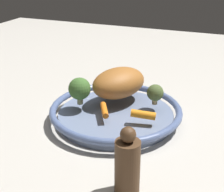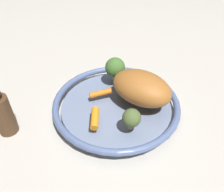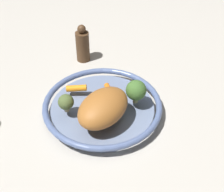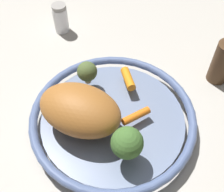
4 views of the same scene
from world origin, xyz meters
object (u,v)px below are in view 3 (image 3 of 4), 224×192
Objects in this scene: roast_chicken_piece at (103,108)px; pepper_mill at (83,45)px; broccoli_floret_mid at (136,90)px; baby_carrot_right at (76,88)px; serving_bowl at (102,107)px; baby_carrot_center at (110,91)px; broccoli_floret_small at (66,102)px.

pepper_mill is at bearing 23.38° from roast_chicken_piece.
broccoli_floret_mid is (0.08, -0.08, 0.00)m from roast_chicken_piece.
pepper_mill reaches higher than baby_carrot_right.
serving_bowl is 0.05m from baby_carrot_center.
roast_chicken_piece is 0.11m from broccoli_floret_mid.
pepper_mill reaches higher than broccoli_floret_small.
pepper_mill reaches higher than serving_bowl.
broccoli_floret_mid reaches higher than baby_carrot_right.
baby_carrot_center is 0.45× the size of pepper_mill.
serving_bowl is 5.76× the size of baby_carrot_right.
broccoli_floret_small reaches higher than baby_carrot_center.
broccoli_floret_small reaches higher than serving_bowl.
broccoli_floret_mid is 0.32m from pepper_mill.
serving_bowl is at bearing -154.52° from pepper_mill.
pepper_mill is at bearing 25.48° from serving_bowl.
baby_carrot_right is (0.10, 0.10, -0.03)m from roast_chicken_piece.
serving_bowl is 0.11m from broccoli_floret_small.
pepper_mill is at bearing 9.45° from baby_carrot_right.
baby_carrot_center is 1.14× the size of broccoli_floret_small.
serving_bowl is at bearing 164.37° from baby_carrot_center.
broccoli_floret_small is 0.40× the size of pepper_mill.
serving_bowl is 2.52× the size of pepper_mill.
broccoli_floret_mid is 1.33× the size of broccoli_floret_small.
roast_chicken_piece reaches higher than broccoli_floret_mid.
baby_carrot_right is at bearing -2.67° from broccoli_floret_small.
broccoli_floret_small is at bearing 177.33° from baby_carrot_right.
baby_carrot_right is at bearing 94.76° from baby_carrot_center.
pepper_mill reaches higher than roast_chicken_piece.
roast_chicken_piece is at bearing -178.27° from baby_carrot_center.
baby_carrot_center is 0.10m from baby_carrot_right.
pepper_mill is (0.30, 0.03, -0.01)m from broccoli_floret_small.
broccoli_floret_mid is at bearing -68.59° from broccoli_floret_small.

